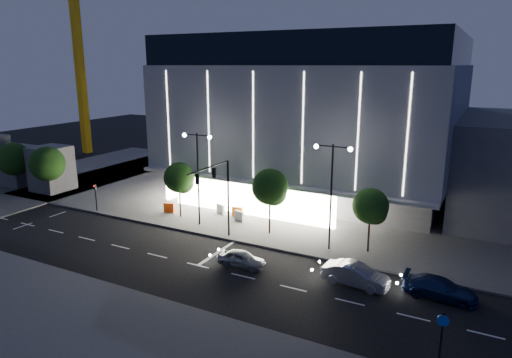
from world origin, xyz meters
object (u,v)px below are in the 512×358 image
at_px(tree_left, 179,179).
at_px(barrier_a, 169,208).
at_px(street_lamp_west, 198,165).
at_px(car_third, 440,288).
at_px(street_lamp_east, 332,181).
at_px(tower_crane, 81,30).
at_px(tree_right, 371,208).
at_px(barrier_c, 237,212).
at_px(cycle_sign_pole, 440,345).
at_px(car_lead, 241,259).
at_px(barrier_b, 221,209).
at_px(barrier_d, 239,216).
at_px(traffic_mast, 219,187).
at_px(tree_mid, 270,189).
at_px(ped_signal_far, 96,195).
at_px(car_second, 356,275).

bearing_deg(tree_left, barrier_a, 165.16).
relative_size(street_lamp_west, car_third, 1.90).
height_order(street_lamp_east, tower_crane, tower_crane).
bearing_deg(street_lamp_east, tree_right, 18.63).
relative_size(tree_left, barrier_c, 5.20).
bearing_deg(barrier_c, car_third, -30.33).
distance_m(cycle_sign_pole, tree_right, 16.20).
bearing_deg(car_lead, barrier_b, 36.97).
height_order(tree_right, car_lead, tree_right).
bearing_deg(barrier_d, traffic_mast, -61.74).
height_order(cycle_sign_pole, tree_mid, tree_mid).
bearing_deg(cycle_sign_pole, tower_crane, 149.76).
xyz_separation_m(tree_left, barrier_d, (5.88, 1.59, -3.38)).
height_order(street_lamp_west, cycle_sign_pole, street_lamp_west).
height_order(ped_signal_far, barrier_a, ped_signal_far).
bearing_deg(tree_mid, tree_right, -0.00).
relative_size(tower_crane, tree_right, 5.81).
height_order(barrier_a, barrier_d, same).
xyz_separation_m(ped_signal_far, cycle_sign_pole, (35.00, -12.01, 0.40)).
relative_size(car_second, barrier_d, 4.25).
relative_size(car_second, barrier_c, 4.25).
bearing_deg(barrier_c, barrier_b, 170.37).
height_order(street_lamp_east, car_second, street_lamp_east).
distance_m(tower_crane, tree_right, 60.22).
bearing_deg(barrier_d, tree_right, 9.69).
bearing_deg(tree_left, car_lead, -32.78).
bearing_deg(tower_crane, ped_signal_far, -42.20).
height_order(barrier_b, barrier_d, same).
height_order(cycle_sign_pole, car_lead, cycle_sign_pole).
xyz_separation_m(ped_signal_far, tower_crane, (-25.92, 23.50, 18.62)).
distance_m(barrier_a, barrier_d, 7.85).
xyz_separation_m(street_lamp_west, tree_right, (16.03, 1.02, -2.07)).
bearing_deg(barrier_b, barrier_d, 1.83).
bearing_deg(tree_left, cycle_sign_pole, -29.22).
height_order(tower_crane, barrier_d, tower_crane).
relative_size(street_lamp_east, car_second, 1.92).
distance_m(cycle_sign_pole, car_third, 9.52).
height_order(car_lead, car_third, car_third).
xyz_separation_m(street_lamp_west, tree_left, (-2.97, 1.02, -1.92)).
xyz_separation_m(tree_right, car_lead, (-7.96, -7.11, -3.25)).
bearing_deg(tree_left, tower_crane, 149.02).
distance_m(street_lamp_east, tower_crane, 57.35).
bearing_deg(street_lamp_west, traffic_mast, -33.65).
bearing_deg(barrier_a, street_lamp_east, -21.52).
bearing_deg(tree_right, tree_mid, 180.00).
bearing_deg(car_lead, barrier_c, 29.28).
xyz_separation_m(cycle_sign_pole, barrier_b, (-22.89, 17.15, -1.64)).
relative_size(tower_crane, car_third, 6.76).
bearing_deg(tree_left, street_lamp_east, -3.65).
bearing_deg(cycle_sign_pole, street_lamp_west, 149.57).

